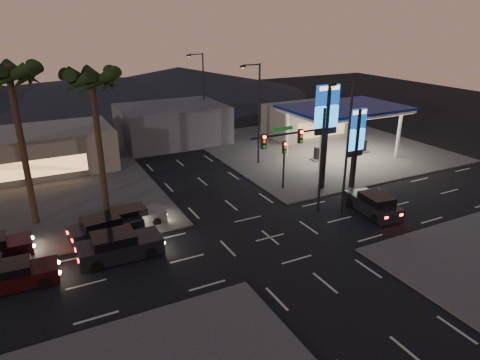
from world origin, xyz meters
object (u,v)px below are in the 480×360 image
pylon_sign_short (356,137)px  traffic_signal_mast (303,149)px  pylon_sign_tall (326,117)px  suv_station (374,204)px  car_lane_b_mid (105,228)px  car_lane_a_front (119,246)px  car_lane_a_mid (15,275)px  car_lane_b_front (134,217)px  gas_station (344,110)px

pylon_sign_short → traffic_signal_mast: (-7.24, -2.51, 0.57)m
pylon_sign_tall → suv_station: size_ratio=1.82×
pylon_sign_tall → car_lane_b_mid: pylon_sign_tall is taller
car_lane_a_front → car_lane_a_mid: car_lane_a_front is taller
pylon_sign_short → traffic_signal_mast: traffic_signal_mast is taller
car_lane_b_front → car_lane_b_mid: bearing=-156.7°
pylon_sign_tall → car_lane_a_mid: pylon_sign_tall is taller
pylon_sign_tall → suv_station: 8.08m
traffic_signal_mast → car_lane_a_front: traffic_signal_mast is taller
pylon_sign_short → car_lane_a_mid: bearing=-173.8°
pylon_sign_short → car_lane_a_front: pylon_sign_short is taller
gas_station → car_lane_a_front: gas_station is taller
gas_station → traffic_signal_mast: traffic_signal_mast is taller
car_lane_b_front → suv_station: (16.76, -6.29, 0.07)m
pylon_sign_tall → car_lane_a_front: 19.31m
gas_station → car_lane_a_mid: bearing=-161.8°
pylon_sign_short → car_lane_b_front: bearing=175.3°
pylon_sign_short → car_lane_a_mid: (-26.43, -2.86, -3.99)m
car_lane_a_mid → traffic_signal_mast: bearing=1.0°
car_lane_a_front → car_lane_b_mid: 3.05m
car_lane_a_front → suv_station: (18.67, -2.32, -0.05)m
suv_station → pylon_sign_tall: bearing=95.1°
gas_station → pylon_sign_tall: 10.01m
pylon_sign_short → car_lane_b_mid: bearing=178.3°
traffic_signal_mast → car_lane_b_front: bearing=160.6°
car_lane_b_front → car_lane_b_mid: (-2.17, -0.93, 0.07)m
car_lane_a_front → car_lane_a_mid: (-5.77, -0.42, -0.12)m
pylon_sign_short → car_lane_b_mid: 21.29m
gas_station → suv_station: gas_station is taller
car_lane_b_front → car_lane_b_mid: size_ratio=0.89×
pylon_sign_tall → traffic_signal_mast: 6.02m
traffic_signal_mast → car_lane_a_front: size_ratio=1.53×
gas_station → car_lane_b_mid: (-25.92, -6.89, -4.35)m
car_lane_a_mid → car_lane_b_mid: bearing=32.2°
traffic_signal_mast → car_lane_b_mid: 14.73m
pylon_sign_tall → car_lane_b_mid: size_ratio=1.80×
car_lane_a_mid → car_lane_b_mid: car_lane_b_mid is taller
traffic_signal_mast → suv_station: traffic_signal_mast is taller
car_lane_b_front → suv_station: bearing=-20.6°
gas_station → suv_station: size_ratio=2.47×
gas_station → car_lane_b_mid: 27.17m
car_lane_a_mid → car_lane_b_front: 8.85m
gas_station → pylon_sign_short: pylon_sign_short is taller
car_lane_a_mid → car_lane_b_mid: 6.51m
pylon_sign_tall → car_lane_a_mid: bearing=-170.8°
pylon_sign_tall → car_lane_b_front: bearing=178.1°
car_lane_b_mid → car_lane_b_front: bearing=23.3°
pylon_sign_short → gas_station: bearing=56.3°
car_lane_a_mid → car_lane_b_front: (7.68, 4.40, -0.01)m
car_lane_a_mid → suv_station: 24.52m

